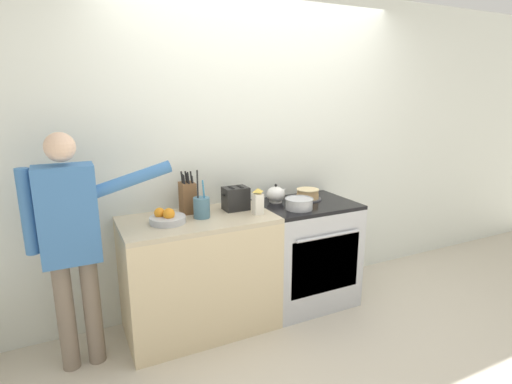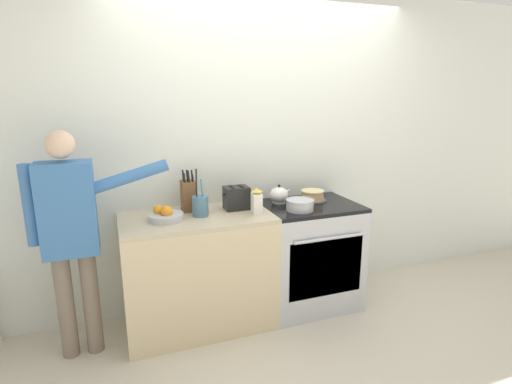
% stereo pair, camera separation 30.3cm
% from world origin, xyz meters
% --- Properties ---
extents(ground_plane, '(16.00, 16.00, 0.00)m').
position_xyz_m(ground_plane, '(0.00, 0.00, 0.00)').
color(ground_plane, beige).
extents(wall_back, '(8.00, 0.04, 2.60)m').
position_xyz_m(wall_back, '(0.00, 0.63, 1.30)').
color(wall_back, silver).
rests_on(wall_back, ground_plane).
extents(counter_cabinet, '(1.11, 0.61, 0.89)m').
position_xyz_m(counter_cabinet, '(-0.66, 0.30, 0.44)').
color(counter_cabinet, beige).
rests_on(counter_cabinet, ground_plane).
extents(stove_range, '(0.77, 0.64, 0.89)m').
position_xyz_m(stove_range, '(0.28, 0.30, 0.44)').
color(stove_range, '#B7BABF').
rests_on(stove_range, ground_plane).
extents(layer_cake, '(0.23, 0.23, 0.09)m').
position_xyz_m(layer_cake, '(0.35, 0.39, 0.93)').
color(layer_cake, '#4C4C51').
rests_on(layer_cake, stove_range).
extents(tea_kettle, '(0.19, 0.15, 0.15)m').
position_xyz_m(tea_kettle, '(0.06, 0.44, 0.95)').
color(tea_kettle, white).
rests_on(tea_kettle, stove_range).
extents(mixing_bowl, '(0.22, 0.22, 0.09)m').
position_xyz_m(mixing_bowl, '(0.12, 0.17, 0.93)').
color(mixing_bowl, '#B7BABF').
rests_on(mixing_bowl, stove_range).
extents(knife_block, '(0.10, 0.13, 0.32)m').
position_xyz_m(knife_block, '(-0.69, 0.46, 1.01)').
color(knife_block, brown).
rests_on(knife_block, counter_cabinet).
extents(utensil_crock, '(0.12, 0.12, 0.35)m').
position_xyz_m(utensil_crock, '(-0.63, 0.30, 0.96)').
color(utensil_crock, '#477084').
rests_on(utensil_crock, counter_cabinet).
extents(fruit_bowl, '(0.25, 0.25, 0.11)m').
position_xyz_m(fruit_bowl, '(-0.89, 0.28, 0.92)').
color(fruit_bowl, '#B7BABF').
rests_on(fruit_bowl, counter_cabinet).
extents(toaster, '(0.20, 0.15, 0.18)m').
position_xyz_m(toaster, '(-0.33, 0.38, 0.98)').
color(toaster, black).
rests_on(toaster, counter_cabinet).
extents(milk_carton, '(0.07, 0.07, 0.20)m').
position_xyz_m(milk_carton, '(-0.23, 0.19, 0.98)').
color(milk_carton, white).
rests_on(milk_carton, counter_cabinet).
extents(person_baker, '(0.90, 0.20, 1.55)m').
position_xyz_m(person_baker, '(-1.50, 0.23, 0.92)').
color(person_baker, '#7A6B5B').
rests_on(person_baker, ground_plane).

